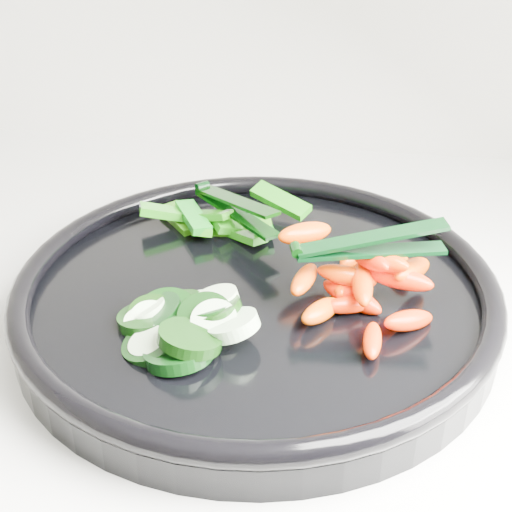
# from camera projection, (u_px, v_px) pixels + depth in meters

# --- Properties ---
(veggie_tray) EXTENTS (0.41, 0.41, 0.04)m
(veggie_tray) POSITION_uv_depth(u_px,v_px,m) (256.00, 294.00, 0.56)
(veggie_tray) COLOR black
(veggie_tray) RESTS_ON counter
(cucumber_pile) EXTENTS (0.12, 0.11, 0.04)m
(cucumber_pile) POSITION_uv_depth(u_px,v_px,m) (179.00, 323.00, 0.50)
(cucumber_pile) COLOR black
(cucumber_pile) RESTS_ON veggie_tray
(carrot_pile) EXTENTS (0.13, 0.16, 0.05)m
(carrot_pile) POSITION_uv_depth(u_px,v_px,m) (362.00, 278.00, 0.53)
(carrot_pile) COLOR red
(carrot_pile) RESTS_ON veggie_tray
(pepper_pile) EXTENTS (0.15, 0.10, 0.03)m
(pepper_pile) POSITION_uv_depth(u_px,v_px,m) (221.00, 220.00, 0.64)
(pepper_pile) COLOR #196B0A
(pepper_pile) RESTS_ON veggie_tray
(tong_carrot) EXTENTS (0.11, 0.04, 0.02)m
(tong_carrot) POSITION_uv_depth(u_px,v_px,m) (366.00, 245.00, 0.51)
(tong_carrot) COLOR black
(tong_carrot) RESTS_ON carrot_pile
(tong_pepper) EXTENTS (0.09, 0.09, 0.02)m
(tong_pepper) POSITION_uv_depth(u_px,v_px,m) (233.00, 205.00, 0.62)
(tong_pepper) COLOR black
(tong_pepper) RESTS_ON pepper_pile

